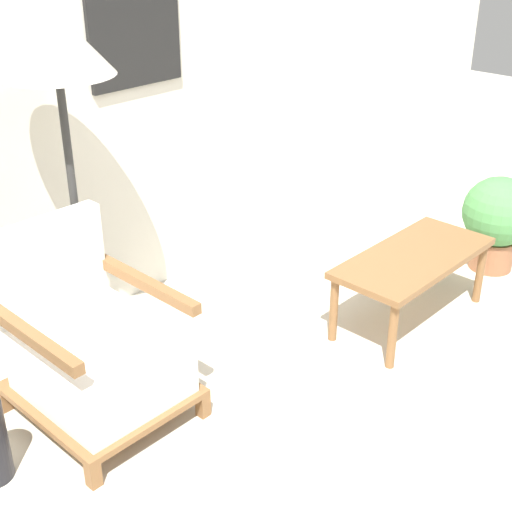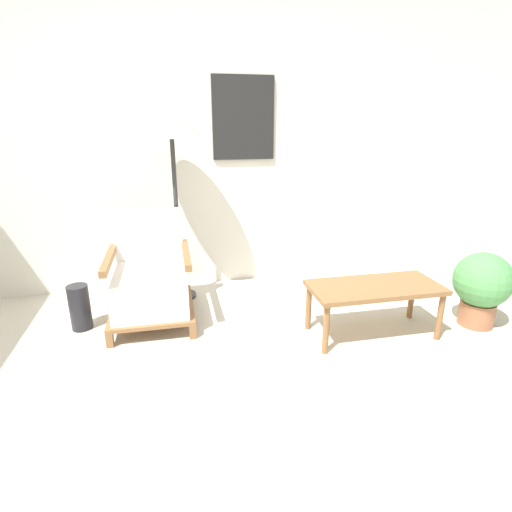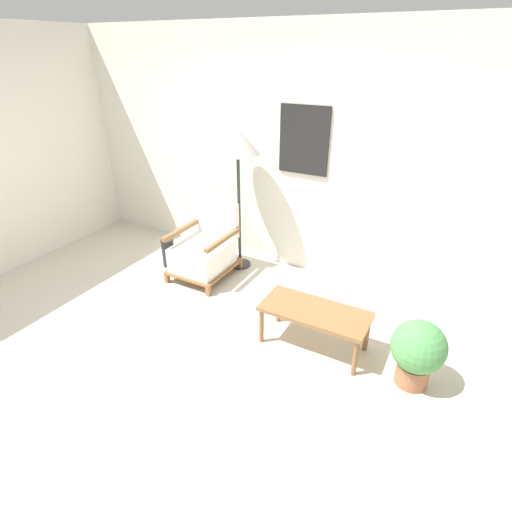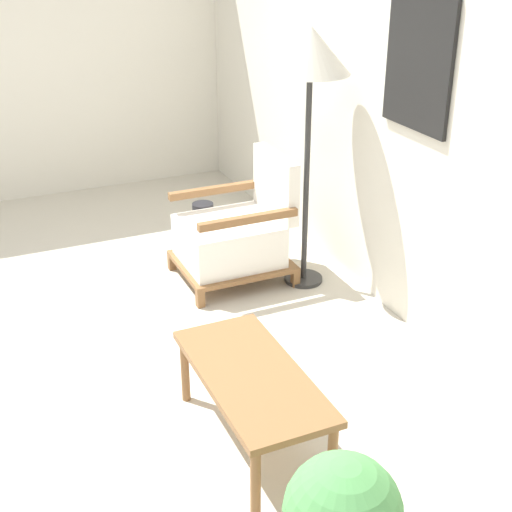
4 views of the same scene
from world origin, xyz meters
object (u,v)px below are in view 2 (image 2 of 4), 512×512
vase (80,307)px  potted_plant (482,285)px  coffee_table (375,291)px  armchair (151,283)px  floor_lamp (171,127)px

vase → potted_plant: 3.07m
coffee_table → potted_plant: 0.88m
armchair → vase: bearing=-176.0°
vase → potted_plant: bearing=-11.1°
vase → potted_plant: size_ratio=0.60×
coffee_table → vase: size_ratio=2.70×
potted_plant → armchair: bearing=165.8°
potted_plant → floor_lamp: bearing=155.4°
armchair → floor_lamp: floor_lamp is taller
armchair → vase: size_ratio=2.38×
armchair → vase: 0.55m
floor_lamp → coffee_table: (1.36, -0.98, -1.13)m
floor_lamp → coffee_table: 2.03m
floor_lamp → vase: 1.57m
armchair → potted_plant: 2.56m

